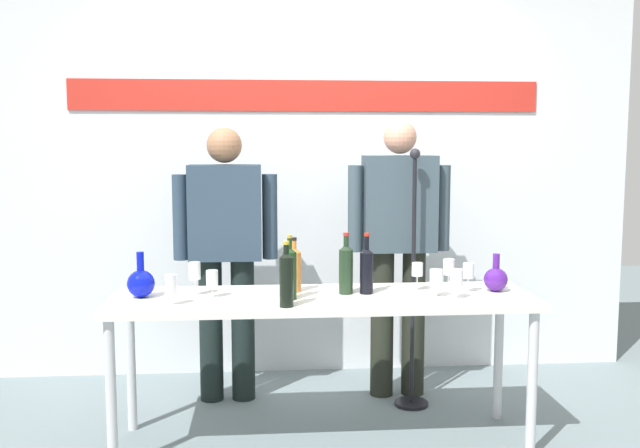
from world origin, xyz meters
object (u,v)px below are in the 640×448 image
(wine_glass_right_0, at_px, (449,268))
(wine_bottle_3, at_px, (294,268))
(decanter_blue_left, at_px, (141,283))
(wine_glass_right_3, at_px, (456,278))
(presenter_right, at_px, (399,239))
(wine_bottle_0, at_px, (346,267))
(wine_glass_right_1, at_px, (468,271))
(presenter_left, at_px, (226,246))
(wine_bottle_4, at_px, (367,269))
(microphone_stand, at_px, (412,322))
(wine_glass_left_2, at_px, (171,284))
(display_table, at_px, (322,309))
(wine_glass_left_1, at_px, (212,278))
(wine_glass_right_2, at_px, (437,277))
(decanter_blue_right, at_px, (496,279))
(wine_bottle_1, at_px, (290,272))
(wine_glass_right_4, at_px, (417,270))
(wine_glass_left_0, at_px, (195,271))
(wine_bottle_2, at_px, (286,278))

(wine_glass_right_0, bearing_deg, wine_bottle_3, -175.97)
(decanter_blue_left, xyz_separation_m, wine_glass_right_3, (1.56, -0.16, 0.03))
(presenter_right, distance_m, wine_bottle_3, 0.87)
(wine_bottle_0, distance_m, wine_glass_right_1, 0.63)
(presenter_left, relative_size, wine_bottle_4, 5.22)
(wine_bottle_3, relative_size, microphone_stand, 0.19)
(wine_glass_right_1, bearing_deg, wine_glass_left_2, -173.37)
(wine_glass_right_1, bearing_deg, microphone_stand, 112.32)
(display_table, distance_m, presenter_right, 0.89)
(wine_glass_left_1, relative_size, wine_glass_right_2, 0.98)
(wine_bottle_4, xyz_separation_m, wine_glass_right_3, (0.43, -0.16, -0.02))
(decanter_blue_right, relative_size, wine_bottle_1, 0.62)
(decanter_blue_left, bearing_deg, wine_glass_right_4, 2.06)
(wine_glass_left_0, relative_size, wine_glass_right_4, 1.15)
(presenter_left, distance_m, wine_glass_left_0, 0.62)
(decanter_blue_left, relative_size, presenter_right, 0.14)
(wine_glass_right_0, bearing_deg, wine_glass_right_4, -156.61)
(decanter_blue_right, height_order, wine_glass_right_1, decanter_blue_right)
(decanter_blue_right, relative_size, microphone_stand, 0.13)
(decanter_blue_right, relative_size, wine_glass_left_2, 1.35)
(decanter_blue_right, xyz_separation_m, wine_glass_right_4, (-0.40, 0.05, 0.04))
(wine_bottle_3, xyz_separation_m, wine_glass_left_2, (-0.60, -0.26, -0.02))
(wine_glass_left_0, height_order, wine_glass_right_3, wine_glass_left_0)
(decanter_blue_right, height_order, wine_glass_right_0, decanter_blue_right)
(wine_glass_right_1, distance_m, microphone_stand, 0.62)
(decanter_blue_left, relative_size, wine_glass_right_0, 1.52)
(wine_bottle_0, bearing_deg, wine_glass_right_1, -1.86)
(presenter_right, xyz_separation_m, wine_glass_right_3, (0.14, -0.80, -0.09))
(wine_glass_left_0, height_order, wine_glass_left_2, wine_glass_left_0)
(wine_bottle_3, xyz_separation_m, wine_glass_right_3, (0.79, -0.24, -0.02))
(presenter_left, bearing_deg, wine_glass_right_2, -34.50)
(display_table, xyz_separation_m, wine_glass_right_0, (0.69, 0.17, 0.17))
(decanter_blue_right, relative_size, wine_glass_right_1, 1.29)
(decanter_blue_left, height_order, decanter_blue_right, decanter_blue_left)
(wine_glass_right_0, relative_size, wine_glass_right_4, 1.02)
(wine_bottle_1, relative_size, microphone_stand, 0.21)
(wine_bottle_4, height_order, wine_glass_left_1, wine_bottle_4)
(wine_bottle_2, xyz_separation_m, wine_bottle_3, (0.05, 0.34, -0.02))
(presenter_left, height_order, wine_glass_right_3, presenter_left)
(display_table, xyz_separation_m, wine_glass_right_4, (0.51, 0.08, 0.18))
(presenter_right, bearing_deg, wine_glass_right_3, -80.41)
(wine_bottle_1, bearing_deg, wine_glass_right_2, -0.39)
(wine_bottle_1, xyz_separation_m, wine_glass_right_4, (0.67, 0.16, -0.03))
(wine_bottle_1, height_order, wine_glass_left_2, wine_bottle_1)
(wine_glass_right_1, bearing_deg, decanter_blue_right, 5.98)
(wine_glass_right_1, height_order, microphone_stand, microphone_stand)
(wine_glass_right_3, bearing_deg, microphone_stand, 98.01)
(decanter_blue_right, distance_m, wine_bottle_3, 1.05)
(decanter_blue_left, relative_size, wine_glass_right_4, 1.56)
(wine_glass_right_4, bearing_deg, wine_bottle_4, -169.39)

